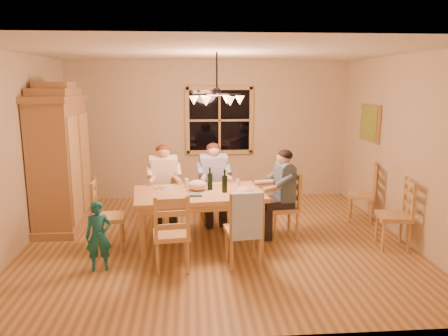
{
  "coord_description": "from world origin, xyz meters",
  "views": [
    {
      "loc": [
        -0.37,
        -6.1,
        2.32
      ],
      "look_at": [
        0.11,
        0.1,
        1.07
      ],
      "focal_mm": 35.0,
      "sensor_mm": 36.0,
      "label": 1
    }
  ],
  "objects": [
    {
      "name": "chair_end_left",
      "position": [
        -1.52,
        -0.19,
        0.3
      ],
      "size": [
        0.46,
        0.48,
        0.99
      ],
      "rotation": [
        0.0,
        0.0,
        -1.46
      ],
      "color": "tan",
      "rests_on": "floor"
    },
    {
      "name": "wall_left",
      "position": [
        -2.75,
        0.0,
        1.35
      ],
      "size": [
        0.02,
        5.0,
        2.7
      ],
      "primitive_type": "cube",
      "color": "#C5B68B",
      "rests_on": "floor"
    },
    {
      "name": "painting",
      "position": [
        2.71,
        1.2,
        1.6
      ],
      "size": [
        0.06,
        0.78,
        0.64
      ],
      "color": "#9F6D44",
      "rests_on": "wall_right"
    },
    {
      "name": "chair_spare_back",
      "position": [
        2.45,
        0.72,
        0.3
      ],
      "size": [
        0.56,
        0.57,
        0.99
      ],
      "rotation": [
        0.0,
        0.0,
        1.15
      ],
      "color": "tan",
      "rests_on": "floor"
    },
    {
      "name": "chair_near_left",
      "position": [
        -0.63,
        -0.96,
        0.3
      ],
      "size": [
        0.48,
        0.46,
        0.99
      ],
      "rotation": [
        0.0,
        0.0,
        0.11
      ],
      "color": "tan",
      "rests_on": "floor"
    },
    {
      "name": "towel",
      "position": [
        0.3,
        -1.05,
        0.7
      ],
      "size": [
        0.39,
        0.14,
        0.58
      ],
      "primitive_type": "cube",
      "rotation": [
        0.0,
        0.0,
        0.11
      ],
      "color": "#B6D5F7",
      "rests_on": "chair_near_right"
    },
    {
      "name": "adult_plaid_man",
      "position": [
        -0.01,
        0.83,
        0.84
      ],
      "size": [
        0.42,
        0.46,
        0.87
      ],
      "rotation": [
        0.0,
        0.0,
        3.25
      ],
      "color": "#314687",
      "rests_on": "floor"
    },
    {
      "name": "armoire",
      "position": [
        -2.42,
        0.83,
        1.06
      ],
      "size": [
        0.66,
        1.4,
        2.3
      ],
      "color": "#9F6D44",
      "rests_on": "floor"
    },
    {
      "name": "window",
      "position": [
        0.2,
        2.47,
        1.55
      ],
      "size": [
        1.3,
        0.06,
        1.3
      ],
      "color": "black",
      "rests_on": "wall_back"
    },
    {
      "name": "wine_bottle_b",
      "position": [
        0.1,
        -0.11,
        0.93
      ],
      "size": [
        0.08,
        0.08,
        0.33
      ],
      "primitive_type": "cylinder",
      "color": "black",
      "rests_on": "dining_table"
    },
    {
      "name": "chair_far_right",
      "position": [
        -0.01,
        0.83,
        0.3
      ],
      "size": [
        0.48,
        0.46,
        0.99
      ],
      "rotation": [
        0.0,
        0.0,
        3.25
      ],
      "color": "tan",
      "rests_on": "floor"
    },
    {
      "name": "plate_plaid",
      "position": [
        0.03,
        0.28,
        0.77
      ],
      "size": [
        0.26,
        0.26,
        0.02
      ],
      "primitive_type": "cylinder",
      "color": "white",
      "rests_on": "dining_table"
    },
    {
      "name": "cloth_bundle",
      "position": [
        -0.29,
        0.03,
        0.84
      ],
      "size": [
        0.28,
        0.22,
        0.15
      ],
      "primitive_type": "ellipsoid",
      "color": "beige",
      "rests_on": "dining_table"
    },
    {
      "name": "adult_slate_man",
      "position": [
        0.99,
        0.08,
        0.84
      ],
      "size": [
        0.46,
        0.42,
        0.87
      ],
      "rotation": [
        0.0,
        0.0,
        1.68
      ],
      "color": "#455C6E",
      "rests_on": "floor"
    },
    {
      "name": "chair_end_right",
      "position": [
        0.99,
        0.08,
        0.3
      ],
      "size": [
        0.46,
        0.48,
        0.99
      ],
      "rotation": [
        0.0,
        0.0,
        1.68
      ],
      "color": "tan",
      "rests_on": "floor"
    },
    {
      "name": "dining_table",
      "position": [
        -0.27,
        -0.05,
        0.66
      ],
      "size": [
        1.92,
        1.3,
        0.76
      ],
      "rotation": [
        0.0,
        0.0,
        0.11
      ],
      "color": "#B07A4E",
      "rests_on": "floor"
    },
    {
      "name": "plate_slate",
      "position": [
        0.41,
        0.04,
        0.77
      ],
      "size": [
        0.26,
        0.26,
        0.02
      ],
      "primitive_type": "cylinder",
      "color": "white",
      "rests_on": "dining_table"
    },
    {
      "name": "child",
      "position": [
        -1.52,
        -0.9,
        0.44
      ],
      "size": [
        0.35,
        0.25,
        0.88
      ],
      "primitive_type": "imported",
      "rotation": [
        0.0,
        0.0,
        0.14
      ],
      "color": "#18696F",
      "rests_on": "floor"
    },
    {
      "name": "wine_glass_b",
      "position": [
        0.31,
        0.11,
        0.83
      ],
      "size": [
        0.06,
        0.06,
        0.14
      ],
      "primitive_type": "cylinder",
      "color": "silver",
      "rests_on": "dining_table"
    },
    {
      "name": "cap",
      "position": [
        0.36,
        -0.32,
        0.82
      ],
      "size": [
        0.2,
        0.2,
        0.11
      ],
      "primitive_type": "ellipsoid",
      "color": "beige",
      "rests_on": "dining_table"
    },
    {
      "name": "wine_glass_a",
      "position": [
        -0.44,
        0.19,
        0.83
      ],
      "size": [
        0.06,
        0.06,
        0.14
      ],
      "primitive_type": "cylinder",
      "color": "silver",
      "rests_on": "dining_table"
    },
    {
      "name": "chandelier",
      "position": [
        -0.0,
        0.0,
        2.08
      ],
      "size": [
        0.77,
        0.68,
        0.71
      ],
      "color": "black",
      "rests_on": "ceiling"
    },
    {
      "name": "napkin",
      "position": [
        -0.32,
        -0.27,
        0.78
      ],
      "size": [
        0.19,
        0.16,
        0.03
      ],
      "primitive_type": "cube",
      "rotation": [
        0.0,
        0.0,
        0.11
      ],
      "color": "#476982",
      "rests_on": "dining_table"
    },
    {
      "name": "wall_back",
      "position": [
        0.0,
        2.5,
        1.35
      ],
      "size": [
        5.5,
        0.02,
        2.7
      ],
      "primitive_type": "cube",
      "color": "#C5B68B",
      "rests_on": "floor"
    },
    {
      "name": "wall_right",
      "position": [
        2.75,
        0.0,
        1.35
      ],
      "size": [
        0.02,
        5.0,
        2.7
      ],
      "primitive_type": "cube",
      "color": "#C5B68B",
      "rests_on": "floor"
    },
    {
      "name": "floor",
      "position": [
        0.0,
        0.0,
        0.0
      ],
      "size": [
        5.5,
        5.5,
        0.0
      ],
      "primitive_type": "plane",
      "color": "olive",
      "rests_on": "ground"
    },
    {
      "name": "ceiling",
      "position": [
        0.0,
        0.0,
        2.7
      ],
      "size": [
        5.5,
        5.0,
        0.02
      ],
      "primitive_type": "cube",
      "color": "white",
      "rests_on": "wall_back"
    },
    {
      "name": "chair_far_left",
      "position": [
        -0.81,
        0.75,
        0.3
      ],
      "size": [
        0.48,
        0.46,
        0.99
      ],
      "rotation": [
        0.0,
        0.0,
        3.25
      ],
      "color": "tan",
      "rests_on": "floor"
    },
    {
      "name": "wine_bottle_a",
      "position": [
        -0.1,
        0.06,
        0.93
      ],
      "size": [
        0.08,
        0.08,
        0.33
      ],
      "primitive_type": "cylinder",
      "color": "black",
      "rests_on": "dining_table"
    },
    {
      "name": "chair_spare_front",
      "position": [
        2.45,
        -0.45,
        0.3
      ],
      "size": [
        0.49,
        0.5,
        0.99
      ],
      "rotation": [
        0.0,
        0.0,
        1.41
      ],
      "color": "tan",
      "rests_on": "floor"
    },
    {
      "name": "adult_woman",
      "position": [
        -0.81,
        0.75,
        0.84
      ],
      "size": [
        0.42,
        0.46,
        0.87
      ],
      "rotation": [
        0.0,
        0.0,
        3.25
      ],
      "color": "beige",
      "rests_on": "floor"
    },
    {
      "name": "plate_woman",
      "position": [
        -0.78,
        0.2,
        0.77
      ],
      "size": [
        0.26,
        0.26,
        0.02
      ],
      "primitive_type": "cylinder",
      "color": "white",
      "rests_on": "dining_table"
    },
    {
      "name": "chair_near_right",
      "position": [
        0.28,
        -0.86,
        0.3
      ],
      "size": [
        0.48,
        0.46,
        0.99
      ],
      "rotation": [
        0.0,
        0.0,
        0.11
      ],
      "color": "tan",
      "rests_on": "floor"
    }
  ]
}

